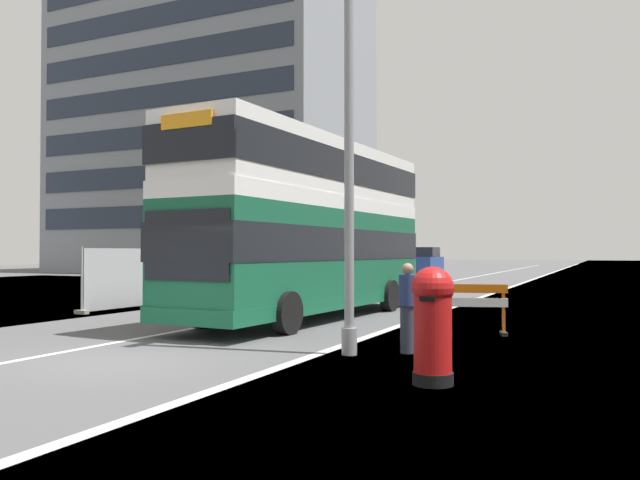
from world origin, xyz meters
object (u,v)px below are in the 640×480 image
at_px(car_oncoming_near, 390,267).
at_px(lamppost_foreground, 349,116).
at_px(double_decker_bus, 311,225).
at_px(roadworks_barrier, 465,302).
at_px(car_receding_mid, 425,264).
at_px(red_pillar_postbox, 433,320).
at_px(pedestrian_at_kerb, 408,308).

bearing_deg(car_oncoming_near, lamppost_foreground, -72.93).
height_order(double_decker_bus, car_oncoming_near, double_decker_bus).
distance_m(roadworks_barrier, car_receding_mid, 30.93).
height_order(double_decker_bus, lamppost_foreground, lamppost_foreground).
xyz_separation_m(double_decker_bus, car_receding_mid, (-4.40, 27.83, -1.64)).
relative_size(red_pillar_postbox, pedestrian_at_kerb, 1.00).
bearing_deg(car_receding_mid, pedestrian_at_kerb, -74.95).
distance_m(lamppost_foreground, car_oncoming_near, 25.76).
bearing_deg(pedestrian_at_kerb, lamppost_foreground, -144.22).
bearing_deg(car_receding_mid, car_oncoming_near, -87.73).
xyz_separation_m(red_pillar_postbox, car_receding_mid, (-9.93, 35.16, 0.12)).
bearing_deg(car_oncoming_near, red_pillar_postbox, -69.99).
xyz_separation_m(lamppost_foreground, red_pillar_postbox, (2.08, -1.88, -3.52)).
bearing_deg(lamppost_foreground, roadworks_barrier, 70.36).
height_order(roadworks_barrier, car_receding_mid, car_receding_mid).
relative_size(car_oncoming_near, car_receding_mid, 1.16).
bearing_deg(lamppost_foreground, red_pillar_postbox, -42.12).
distance_m(lamppost_foreground, roadworks_barrier, 5.44).
height_order(double_decker_bus, roadworks_barrier, double_decker_bus).
distance_m(double_decker_bus, lamppost_foreground, 6.69).
bearing_deg(roadworks_barrier, car_oncoming_near, 113.15).
relative_size(roadworks_barrier, car_receding_mid, 0.50).
distance_m(red_pillar_postbox, pedestrian_at_kerb, 2.80).
relative_size(lamppost_foreground, roadworks_barrier, 4.90).
relative_size(double_decker_bus, pedestrian_at_kerb, 6.57).
distance_m(double_decker_bus, car_oncoming_near, 19.45).
xyz_separation_m(lamppost_foreground, pedestrian_at_kerb, (0.92, 0.67, -3.60)).
bearing_deg(pedestrian_at_kerb, double_decker_bus, 132.40).
xyz_separation_m(red_pillar_postbox, pedestrian_at_kerb, (-1.16, 2.55, -0.08)).
bearing_deg(pedestrian_at_kerb, red_pillar_postbox, -65.54).
height_order(car_receding_mid, pedestrian_at_kerb, car_receding_mid).
bearing_deg(car_receding_mid, double_decker_bus, -81.02).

